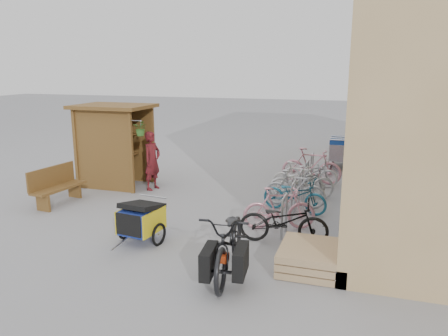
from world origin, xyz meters
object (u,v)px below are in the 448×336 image
(kiosk, at_px, (112,134))
(bike_0, at_px, (284,221))
(bike_7, at_px, (311,166))
(bike_3, at_px, (295,189))
(cargo_bike, at_px, (230,242))
(child_trailer, at_px, (141,219))
(person_kiosk, at_px, (152,161))
(bike_4, at_px, (301,182))
(bike_6, at_px, (310,172))
(pallet_stack, at_px, (309,257))
(bike_2, at_px, (295,195))
(bench, at_px, (56,185))
(shopping_carts, at_px, (340,149))
(bike_5, at_px, (298,179))
(bike_1, at_px, (279,208))

(kiosk, bearing_deg, bike_0, -27.04)
(bike_7, bearing_deg, bike_3, 179.66)
(cargo_bike, bearing_deg, child_trailer, 152.12)
(person_kiosk, bearing_deg, bike_4, -73.19)
(bike_3, distance_m, bike_6, 2.09)
(kiosk, xyz_separation_m, person_kiosk, (1.33, -0.07, -0.71))
(person_kiosk, height_order, bike_4, person_kiosk)
(pallet_stack, xyz_separation_m, bike_2, (-0.74, 3.02, 0.22))
(child_trailer, xyz_separation_m, bike_4, (2.64, 3.95, -0.03))
(bike_2, bearing_deg, bench, 114.71)
(bike_6, distance_m, bike_7, 0.39)
(bike_0, relative_size, bike_2, 1.09)
(kiosk, relative_size, bench, 1.57)
(shopping_carts, bearing_deg, bench, -135.42)
(cargo_bike, distance_m, bike_5, 5.13)
(person_kiosk, relative_size, bike_2, 1.03)
(cargo_bike, xyz_separation_m, person_kiosk, (-3.69, 4.41, 0.26))
(child_trailer, xyz_separation_m, bike_6, (2.71, 5.32, -0.06))
(kiosk, bearing_deg, child_trailer, -51.71)
(shopping_carts, height_order, bike_1, shopping_carts)
(person_kiosk, relative_size, bike_4, 0.96)
(bike_0, height_order, bike_2, bike_0)
(kiosk, bearing_deg, bench, -100.92)
(bike_4, xyz_separation_m, bike_7, (0.05, 1.73, 0.08))
(child_trailer, relative_size, bike_0, 0.85)
(bike_4, bearing_deg, shopping_carts, -28.43)
(bike_1, bearing_deg, shopping_carts, -25.81)
(bike_4, bearing_deg, bike_3, 157.00)
(person_kiosk, bearing_deg, shopping_carts, -35.20)
(bike_5, bearing_deg, bike_3, -160.66)
(kiosk, relative_size, bike_1, 1.59)
(person_kiosk, bearing_deg, bike_2, -88.33)
(bike_0, bearing_deg, bike_2, -2.73)
(shopping_carts, bearing_deg, bike_1, -97.46)
(cargo_bike, distance_m, bike_6, 6.15)
(bike_1, distance_m, bike_5, 2.76)
(bike_3, relative_size, bike_7, 0.86)
(bench, xyz_separation_m, bike_5, (5.80, 2.72, -0.04))
(shopping_carts, height_order, cargo_bike, cargo_bike)
(child_trailer, height_order, bike_3, bike_3)
(pallet_stack, bearing_deg, bike_5, 101.03)
(child_trailer, height_order, bike_0, bike_0)
(child_trailer, distance_m, bike_1, 2.95)
(child_trailer, bearing_deg, kiosk, 135.42)
(bike_3, bearing_deg, cargo_bike, 176.74)
(bike_1, height_order, bike_5, bike_1)
(bench, distance_m, bike_5, 6.41)
(shopping_carts, bearing_deg, bike_2, -97.83)
(bench, height_order, bike_3, bench)
(bike_1, bearing_deg, cargo_bike, 152.21)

